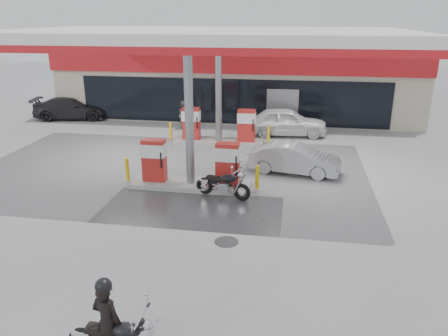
# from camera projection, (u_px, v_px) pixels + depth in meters

# --- Properties ---
(ground) EXTENTS (90.00, 90.00, 0.00)m
(ground) POSITION_uv_depth(u_px,v_px,m) (177.00, 208.00, 14.66)
(ground) COLOR gray
(ground) RESTS_ON ground
(wet_patch) EXTENTS (6.00, 3.00, 0.00)m
(wet_patch) POSITION_uv_depth(u_px,v_px,m) (192.00, 209.00, 14.58)
(wet_patch) COLOR #4C4C4F
(wet_patch) RESTS_ON ground
(drain_cover) EXTENTS (0.70, 0.70, 0.01)m
(drain_cover) POSITION_uv_depth(u_px,v_px,m) (226.00, 242.00, 12.49)
(drain_cover) COLOR #38383A
(drain_cover) RESTS_ON ground
(store_building) EXTENTS (22.00, 8.22, 4.00)m
(store_building) POSITION_uv_depth(u_px,v_px,m) (240.00, 81.00, 28.83)
(store_building) COLOR #AAA18E
(store_building) RESTS_ON ground
(canopy) EXTENTS (16.00, 10.02, 5.51)m
(canopy) POSITION_uv_depth(u_px,v_px,m) (205.00, 38.00, 17.57)
(canopy) COLOR silver
(canopy) RESTS_ON ground
(pump_island_near) EXTENTS (5.14, 1.30, 1.78)m
(pump_island_near) POSITION_uv_depth(u_px,v_px,m) (191.00, 169.00, 16.29)
(pump_island_near) COLOR #9E9E99
(pump_island_near) RESTS_ON ground
(pump_island_far) EXTENTS (5.14, 1.30, 1.78)m
(pump_island_far) POSITION_uv_depth(u_px,v_px,m) (219.00, 130.00, 21.87)
(pump_island_far) COLOR #9E9E99
(pump_island_far) RESTS_ON ground
(biker_main) EXTENTS (0.67, 0.51, 1.65)m
(biker_main) POSITION_uv_depth(u_px,v_px,m) (107.00, 322.00, 7.97)
(biker_main) COLOR black
(biker_main) RESTS_ON ground
(parked_motorcycle) EXTENTS (2.06, 0.96, 1.08)m
(parked_motorcycle) POSITION_uv_depth(u_px,v_px,m) (224.00, 185.00, 15.40)
(parked_motorcycle) COLOR black
(parked_motorcycle) RESTS_ON ground
(sedan_white) EXTENTS (4.45, 2.06, 1.47)m
(sedan_white) POSITION_uv_depth(u_px,v_px,m) (286.00, 122.00, 23.40)
(sedan_white) COLOR white
(sedan_white) RESTS_ON ground
(attendant) EXTENTS (0.83, 0.92, 1.57)m
(attendant) POSITION_uv_depth(u_px,v_px,m) (184.00, 115.00, 24.84)
(attendant) COLOR #56565B
(attendant) RESTS_ON ground
(hatchback_silver) EXTENTS (3.86, 1.90, 1.22)m
(hatchback_silver) POSITION_uv_depth(u_px,v_px,m) (294.00, 159.00, 17.78)
(hatchback_silver) COLOR #A4A5AC
(hatchback_silver) RESTS_ON ground
(parked_car_left) EXTENTS (4.90, 2.71, 1.34)m
(parked_car_left) POSITION_uv_depth(u_px,v_px,m) (72.00, 108.00, 27.15)
(parked_car_left) COLOR black
(parked_car_left) RESTS_ON ground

